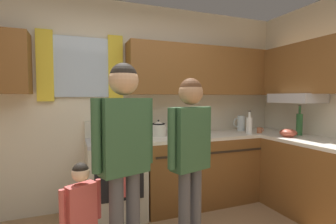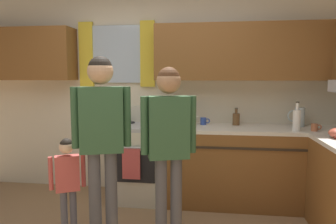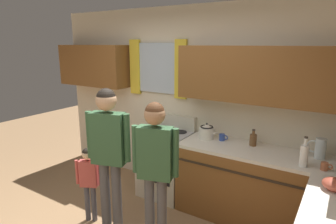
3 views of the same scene
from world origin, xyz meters
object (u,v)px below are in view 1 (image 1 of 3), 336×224
mug_cobalt_blue (173,131)px  mixing_bowl (288,133)px  stove_oven (115,176)px  stovetop_kettle (159,128)px  bottle_squat_brown (198,127)px  bottle_milk_white (249,125)px  cup_terracotta (260,130)px  adult_holding_child (124,144)px  small_child (81,211)px  adult_in_plaid (190,145)px  bottle_wine_green (299,124)px  water_pitcher (241,123)px

mug_cobalt_blue → mixing_bowl: (1.28, -0.68, 0.00)m
mug_cobalt_blue → mixing_bowl: size_ratio=0.56×
stove_oven → stovetop_kettle: (0.57, 0.09, 0.53)m
bottle_squat_brown → bottle_milk_white: bearing=-28.7°
bottle_squat_brown → cup_terracotta: bottle_squat_brown is taller
mixing_bowl → adult_holding_child: adult_holding_child is taller
mixing_bowl → small_child: mixing_bowl is taller
mug_cobalt_blue → adult_in_plaid: size_ratio=0.07×
bottle_squat_brown → adult_holding_child: size_ratio=0.12×
bottle_milk_white → adult_holding_child: size_ratio=0.19×
bottle_milk_white → adult_holding_child: adult_holding_child is taller
stovetop_kettle → mug_cobalt_blue: bearing=7.8°
bottle_wine_green → adult_holding_child: (-2.37, -0.50, -0.01)m
bottle_squat_brown → adult_in_plaid: size_ratio=0.13×
adult_holding_child → bottle_wine_green: bearing=12.0°
cup_terracotta → small_child: cup_terracotta is taller
water_pitcher → adult_in_plaid: size_ratio=0.14×
cup_terracotta → water_pitcher: (-0.08, 0.31, 0.07)m
stove_oven → adult_in_plaid: bearing=-62.9°
mixing_bowl → adult_in_plaid: adult_in_plaid is taller
bottle_milk_white → stovetop_kettle: 1.22m
adult_holding_child → small_child: bearing=-175.2°
water_pitcher → adult_holding_child: adult_holding_child is taller
adult_in_plaid → small_child: adult_in_plaid is taller
bottle_milk_white → adult_in_plaid: bearing=-148.2°
stove_oven → mixing_bowl: stove_oven is taller
mug_cobalt_blue → adult_in_plaid: (-0.28, -1.09, 0.04)m
bottle_milk_white → stove_oven: bearing=173.8°
bottle_squat_brown → stovetop_kettle: stovetop_kettle is taller
water_pitcher → bottle_milk_white: bearing=-108.7°
mug_cobalt_blue → water_pitcher: (1.09, 0.02, 0.07)m
mug_cobalt_blue → adult_in_plaid: 1.13m
bottle_milk_white → small_child: (-2.16, -0.86, -0.44)m
bottle_wine_green → small_child: (-2.69, -0.53, -0.47)m
cup_terracotta → mixing_bowl: bearing=-74.9°
mug_cobalt_blue → mixing_bowl: mixing_bowl is taller
stove_oven → mug_cobalt_blue: bearing=8.6°
bottle_wine_green → stovetop_kettle: size_ratio=1.44×
adult_holding_child → adult_in_plaid: bearing=5.2°
stove_oven → stovetop_kettle: 0.78m
stovetop_kettle → water_pitcher: (1.30, 0.05, 0.02)m
cup_terracotta → adult_holding_child: 2.21m
bottle_squat_brown → mug_cobalt_blue: 0.38m
mug_cobalt_blue → cup_terracotta: bearing=-13.9°
bottle_wine_green → stovetop_kettle: bearing=160.4°
bottle_milk_white → cup_terracotta: (0.19, 0.02, -0.08)m
bottle_wine_green → water_pitcher: 0.78m
stove_oven → cup_terracotta: bearing=-5.1°
adult_holding_child → adult_in_plaid: 0.59m
bottle_wine_green → mixing_bowl: bearing=-170.0°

